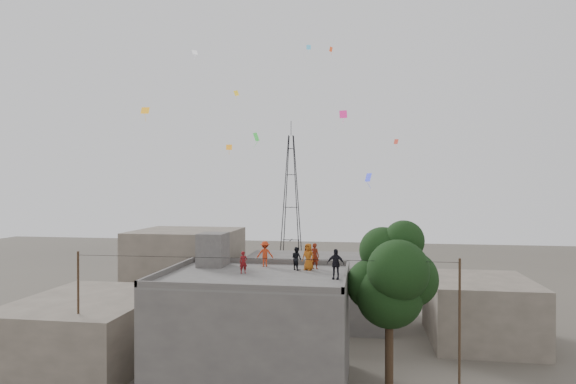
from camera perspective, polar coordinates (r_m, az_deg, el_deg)
name	(u,v)px	position (r m, az deg, el deg)	size (l,w,h in m)	color
main_building	(255,331)	(27.30, -3.94, -16.11)	(10.00, 8.00, 6.10)	#4F4C4A
parapet	(255,272)	(26.56, -3.95, -9.48)	(10.00, 8.00, 0.30)	#4F4C4A
stair_head_box	(213,249)	(29.75, -8.89, -6.75)	(1.60, 1.80, 2.00)	#4F4C4A
neighbor_west	(89,330)	(33.43, -22.50, -14.88)	(8.00, 10.00, 4.00)	#60574C
neighbor_north	(316,289)	(40.56, 3.36, -11.36)	(12.00, 9.00, 5.00)	#4F4C4A
neighbor_northwest	(186,269)	(45.02, -11.96, -8.88)	(9.00, 8.00, 7.00)	#60574C
neighbor_east	(480,310)	(37.45, 21.82, -12.88)	(7.00, 8.00, 4.40)	#60574C
tree	(392,277)	(26.58, 12.27, -9.81)	(4.90, 4.60, 9.10)	black
utility_line	(259,324)	(25.81, -3.46, -15.31)	(20.12, 0.62, 7.40)	black
transmission_tower	(291,200)	(66.25, 0.36, -0.99)	(2.97, 2.97, 20.01)	black
person_red_adult	(315,256)	(28.47, 3.19, -7.57)	(0.55, 0.36, 1.51)	maroon
person_orange_child	(308,257)	(27.99, 2.41, -7.67)	(0.75, 0.49, 1.54)	#AD5413
person_dark_child	(297,258)	(28.04, 1.02, -7.88)	(0.65, 0.50, 1.33)	black
person_dark_adult	(335,264)	(25.41, 5.65, -8.49)	(0.92, 0.38, 1.57)	black
person_orange_adult	(265,254)	(29.29, -2.75, -7.33)	(0.98, 0.56, 1.52)	red
person_red_child	(243,262)	(27.06, -5.31, -8.31)	(0.44, 0.29, 1.22)	maroon
kites	(286,110)	(34.08, -0.23, 9.65)	(14.87, 16.46, 11.96)	orange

